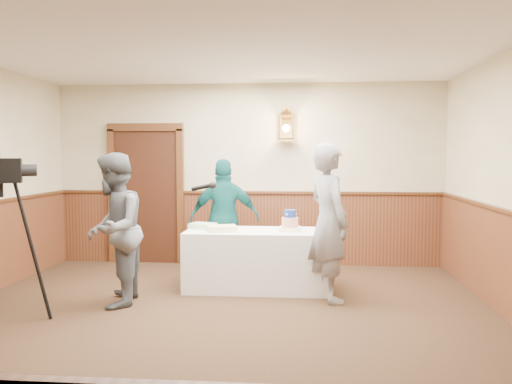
{
  "coord_description": "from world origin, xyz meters",
  "views": [
    {
      "loc": [
        0.87,
        -4.86,
        1.71
      ],
      "look_at": [
        0.29,
        1.7,
        1.25
      ],
      "focal_mm": 38.0,
      "sensor_mm": 36.0,
      "label": 1
    }
  ],
  "objects_px": {
    "sheet_cake_yellow": "(222,228)",
    "assistant_p": "(225,218)",
    "interviewer": "(114,229)",
    "baker": "(329,222)",
    "display_table": "(257,260)",
    "tv_camera_rig": "(2,250)",
    "sheet_cake_green": "(203,226)",
    "tiered_cake": "(290,223)"
  },
  "relations": [
    {
      "from": "tiered_cake",
      "to": "assistant_p",
      "type": "relative_size",
      "value": 0.16
    },
    {
      "from": "sheet_cake_yellow",
      "to": "tv_camera_rig",
      "type": "xyz_separation_m",
      "value": [
        -2.0,
        -1.51,
        -0.04
      ]
    },
    {
      "from": "display_table",
      "to": "sheet_cake_yellow",
      "type": "distance_m",
      "value": 0.61
    },
    {
      "from": "sheet_cake_green",
      "to": "assistant_p",
      "type": "distance_m",
      "value": 0.58
    },
    {
      "from": "tiered_cake",
      "to": "tv_camera_rig",
      "type": "xyz_separation_m",
      "value": [
        -2.84,
        -1.62,
        -0.1
      ]
    },
    {
      "from": "interviewer",
      "to": "baker",
      "type": "height_order",
      "value": "baker"
    },
    {
      "from": "sheet_cake_yellow",
      "to": "interviewer",
      "type": "height_order",
      "value": "interviewer"
    },
    {
      "from": "tiered_cake",
      "to": "sheet_cake_green",
      "type": "bearing_deg",
      "value": 173.81
    },
    {
      "from": "interviewer",
      "to": "assistant_p",
      "type": "height_order",
      "value": "interviewer"
    },
    {
      "from": "interviewer",
      "to": "assistant_p",
      "type": "distance_m",
      "value": 1.84
    },
    {
      "from": "sheet_cake_green",
      "to": "interviewer",
      "type": "relative_size",
      "value": 0.18
    },
    {
      "from": "sheet_cake_green",
      "to": "interviewer",
      "type": "height_order",
      "value": "interviewer"
    },
    {
      "from": "baker",
      "to": "tv_camera_rig",
      "type": "distance_m",
      "value": 3.5
    },
    {
      "from": "tv_camera_rig",
      "to": "display_table",
      "type": "bearing_deg",
      "value": 9.05
    },
    {
      "from": "display_table",
      "to": "sheet_cake_green",
      "type": "height_order",
      "value": "sheet_cake_green"
    },
    {
      "from": "baker",
      "to": "tv_camera_rig",
      "type": "bearing_deg",
      "value": 83.01
    },
    {
      "from": "assistant_p",
      "to": "display_table",
      "type": "bearing_deg",
      "value": 121.11
    },
    {
      "from": "assistant_p",
      "to": "tv_camera_rig",
      "type": "relative_size",
      "value": 0.99
    },
    {
      "from": "tiered_cake",
      "to": "tv_camera_rig",
      "type": "bearing_deg",
      "value": -150.34
    },
    {
      "from": "display_table",
      "to": "baker",
      "type": "bearing_deg",
      "value": -28.69
    },
    {
      "from": "display_table",
      "to": "baker",
      "type": "relative_size",
      "value": 0.98
    },
    {
      "from": "display_table",
      "to": "baker",
      "type": "xyz_separation_m",
      "value": [
        0.87,
        -0.48,
        0.55
      ]
    },
    {
      "from": "tiered_cake",
      "to": "assistant_p",
      "type": "xyz_separation_m",
      "value": [
        -0.92,
        0.66,
        -0.03
      ]
    },
    {
      "from": "assistant_p",
      "to": "tiered_cake",
      "type": "bearing_deg",
      "value": 136.8
    },
    {
      "from": "sheet_cake_yellow",
      "to": "baker",
      "type": "relative_size",
      "value": 0.19
    },
    {
      "from": "sheet_cake_green",
      "to": "tv_camera_rig",
      "type": "xyz_separation_m",
      "value": [
        -1.71,
        -1.74,
        -0.04
      ]
    },
    {
      "from": "assistant_p",
      "to": "tv_camera_rig",
      "type": "distance_m",
      "value": 2.98
    },
    {
      "from": "display_table",
      "to": "tv_camera_rig",
      "type": "xyz_separation_m",
      "value": [
        -2.43,
        -1.64,
        0.38
      ]
    },
    {
      "from": "display_table",
      "to": "assistant_p",
      "type": "distance_m",
      "value": 0.93
    },
    {
      "from": "interviewer",
      "to": "assistant_p",
      "type": "relative_size",
      "value": 1.05
    },
    {
      "from": "display_table",
      "to": "tiered_cake",
      "type": "distance_m",
      "value": 0.63
    },
    {
      "from": "interviewer",
      "to": "tv_camera_rig",
      "type": "distance_m",
      "value": 1.17
    },
    {
      "from": "tiered_cake",
      "to": "tv_camera_rig",
      "type": "height_order",
      "value": "tv_camera_rig"
    },
    {
      "from": "interviewer",
      "to": "sheet_cake_green",
      "type": "bearing_deg",
      "value": 132.09
    },
    {
      "from": "sheet_cake_green",
      "to": "tv_camera_rig",
      "type": "relative_size",
      "value": 0.18
    },
    {
      "from": "display_table",
      "to": "tv_camera_rig",
      "type": "relative_size",
      "value": 1.08
    },
    {
      "from": "baker",
      "to": "tv_camera_rig",
      "type": "relative_size",
      "value": 1.1
    },
    {
      "from": "baker",
      "to": "tv_camera_rig",
      "type": "xyz_separation_m",
      "value": [
        -3.3,
        -1.16,
        -0.17
      ]
    },
    {
      "from": "display_table",
      "to": "tv_camera_rig",
      "type": "distance_m",
      "value": 2.95
    },
    {
      "from": "tiered_cake",
      "to": "sheet_cake_yellow",
      "type": "height_order",
      "value": "tiered_cake"
    },
    {
      "from": "sheet_cake_yellow",
      "to": "assistant_p",
      "type": "xyz_separation_m",
      "value": [
        -0.08,
        0.77,
        0.04
      ]
    },
    {
      "from": "tiered_cake",
      "to": "assistant_p",
      "type": "distance_m",
      "value": 1.13
    }
  ]
}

